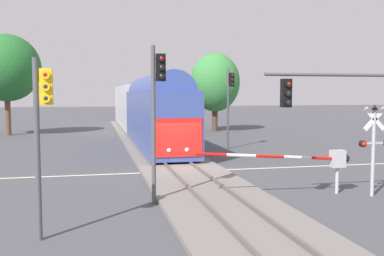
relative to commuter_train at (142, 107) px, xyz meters
The scene contains 12 objects.
ground_plane 19.42m from the commuter_train, 90.01° to the right, with size 220.00×220.00×0.00m, color #47474C.
road_centre_stripe 19.42m from the commuter_train, 90.01° to the right, with size 44.00×0.20×0.01m.
railway_track 19.41m from the commuter_train, 90.01° to the right, with size 4.40×80.00×0.32m.
commuter_train is the anchor object (origin of this frame).
crossing_gate_near 26.07m from the commuter_train, 80.18° to the right, with size 6.55×0.40×1.90m.
crossing_signal_mast 27.20m from the commuter_train, 76.42° to the right, with size 1.36×0.44×3.69m.
traffic_signal_far_side 11.93m from the commuter_train, 63.55° to the right, with size 0.53×0.38×5.90m.
traffic_signal_near_right 28.01m from the commuter_train, 79.66° to the right, with size 5.83×0.38×5.04m.
traffic_signal_near_left 29.77m from the commuter_train, 101.47° to the right, with size 0.53×0.38×5.13m.
traffic_signal_median 25.88m from the commuter_train, 94.93° to the right, with size 0.53×0.38×5.88m.
pine_left_background 13.76m from the commuter_train, 162.28° to the left, with size 6.46×6.46×9.76m.
elm_centre_background 9.61m from the commuter_train, 27.25° to the left, with size 5.29×5.29×8.38m.
Camera 1 is at (-4.52, -22.92, 4.17)m, focal length 41.86 mm.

